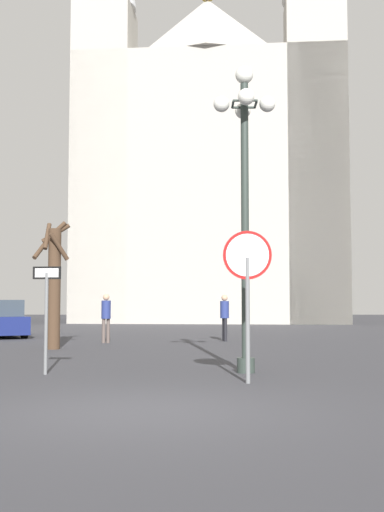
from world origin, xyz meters
TOP-DOWN VIEW (x-y plane):
  - ground_plane at (0.00, 0.00)m, footprint 120.00×120.00m
  - cathedral at (1.73, 36.02)m, footprint 18.71×12.45m
  - stop_sign at (1.64, 2.85)m, footprint 0.86×0.11m
  - one_way_arrow_sign at (-2.22, 4.17)m, footprint 0.57×0.08m
  - street_lamp at (1.73, 4.51)m, footprint 1.28×1.28m
  - bare_tree at (-3.57, 10.80)m, footprint 1.12×1.11m
  - pedestrian_walking at (1.74, 14.66)m, footprint 0.32×0.32m
  - pedestrian_standing at (-2.38, 13.63)m, footprint 0.32×0.32m

SIDE VIEW (x-z plane):
  - ground_plane at x=0.00m, z-range 0.00..0.00m
  - pedestrian_walking at x=1.74m, z-range 0.17..1.84m
  - pedestrian_standing at x=-2.38m, z-range 0.18..1.86m
  - one_way_arrow_sign at x=-2.22m, z-range 0.27..2.39m
  - stop_sign at x=1.64m, z-range 0.56..3.24m
  - bare_tree at x=-3.57m, z-range 0.07..3.98m
  - street_lamp at x=1.73m, z-range 0.93..7.23m
  - cathedral at x=1.73m, z-range -8.30..32.78m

